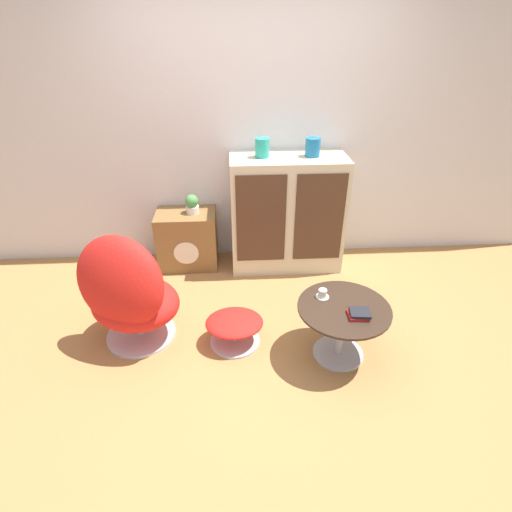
# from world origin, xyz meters

# --- Properties ---
(ground_plane) EXTENTS (12.00, 12.00, 0.00)m
(ground_plane) POSITION_xyz_m (0.00, 0.00, 0.00)
(ground_plane) COLOR #A87542
(wall_back) EXTENTS (6.40, 0.06, 2.60)m
(wall_back) POSITION_xyz_m (0.00, 1.54, 1.30)
(wall_back) COLOR silver
(wall_back) RESTS_ON ground_plane
(sideboard) EXTENTS (1.06, 0.49, 1.10)m
(sideboard) POSITION_xyz_m (0.32, 1.27, 0.55)
(sideboard) COLOR beige
(sideboard) RESTS_ON ground_plane
(tv_console) EXTENTS (0.57, 0.40, 0.56)m
(tv_console) POSITION_xyz_m (-0.64, 1.32, 0.28)
(tv_console) COLOR brown
(tv_console) RESTS_ON ground_plane
(egg_chair) EXTENTS (0.85, 0.82, 0.95)m
(egg_chair) POSITION_xyz_m (-0.96, 0.19, 0.45)
(egg_chair) COLOR #B7B7BC
(egg_chair) RESTS_ON ground_plane
(ottoman) EXTENTS (0.43, 0.38, 0.23)m
(ottoman) POSITION_xyz_m (-0.20, 0.13, 0.16)
(ottoman) COLOR #B7B7BC
(ottoman) RESTS_ON ground_plane
(coffee_table) EXTENTS (0.65, 0.65, 0.44)m
(coffee_table) POSITION_xyz_m (0.56, -0.05, 0.31)
(coffee_table) COLOR #B7B7BC
(coffee_table) RESTS_ON ground_plane
(vase_leftmost) EXTENTS (0.12, 0.12, 0.17)m
(vase_leftmost) POSITION_xyz_m (0.08, 1.27, 1.18)
(vase_leftmost) COLOR teal
(vase_leftmost) RESTS_ON sideboard
(vase_inner_left) EXTENTS (0.13, 0.13, 0.16)m
(vase_inner_left) POSITION_xyz_m (0.53, 1.27, 1.18)
(vase_inner_left) COLOR #196699
(vase_inner_left) RESTS_ON sideboard
(potted_plant) EXTENTS (0.12, 0.12, 0.18)m
(potted_plant) POSITION_xyz_m (-0.57, 1.32, 0.65)
(potted_plant) COLOR silver
(potted_plant) RESTS_ON tv_console
(teacup) EXTENTS (0.10, 0.10, 0.06)m
(teacup) POSITION_xyz_m (0.43, 0.07, 0.46)
(teacup) COLOR silver
(teacup) RESTS_ON coffee_table
(book_stack) EXTENTS (0.15, 0.13, 0.04)m
(book_stack) POSITION_xyz_m (0.63, -0.15, 0.46)
(book_stack) COLOR red
(book_stack) RESTS_ON coffee_table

